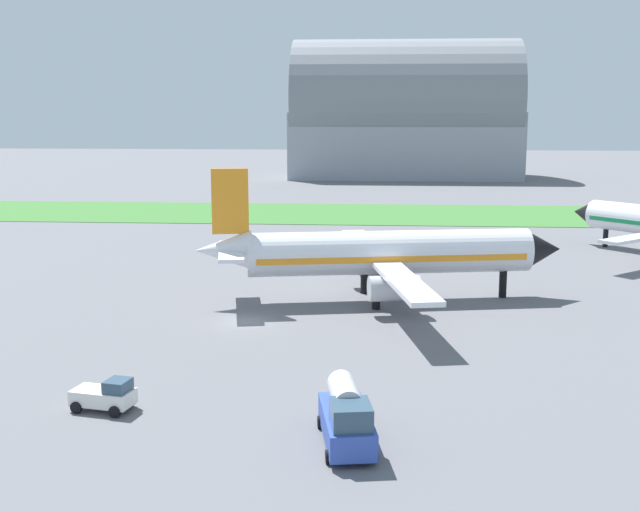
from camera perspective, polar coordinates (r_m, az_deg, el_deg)
name	(u,v)px	position (r m, az deg, el deg)	size (l,w,h in m)	color
ground_plane	(246,322)	(67.46, -5.32, -4.72)	(600.00, 600.00, 0.00)	slate
grass_taxiway_strip	(315,213)	(137.67, -0.36, 3.07)	(360.00, 28.00, 0.08)	#3D7533
airplane_midfield_jet	(382,253)	(73.92, 4.49, 0.18)	(34.44, 34.93, 12.42)	white
pushback_tug_near_gate	(106,395)	(49.45, -15.06, -9.60)	(3.88, 2.64, 1.95)	white
fuel_truck_midfield	(347,416)	(42.95, 1.91, -11.38)	(3.48, 6.81, 3.29)	#334FB2
hangar_distant	(404,116)	(215.19, 6.05, 9.94)	(59.31, 31.76, 35.85)	#9399A3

